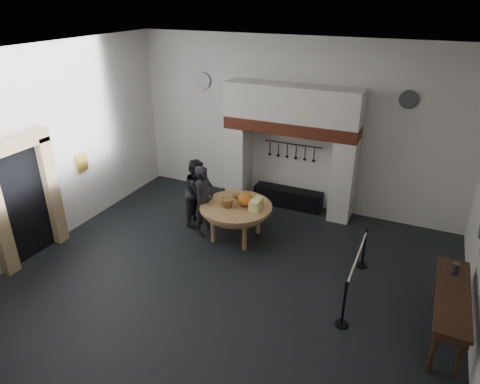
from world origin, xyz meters
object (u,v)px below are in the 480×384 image
at_px(visitor_near, 204,201).
at_px(barrier_post_near, 344,305).
at_px(iron_range, 288,197).
at_px(side_table, 453,295).
at_px(visitor_far, 198,192).
at_px(barrier_post_far, 364,249).
at_px(work_table, 236,207).

height_order(visitor_near, barrier_post_near, visitor_near).
xyz_separation_m(iron_range, side_table, (4.10, -3.60, 0.62)).
relative_size(visitor_near, visitor_far, 1.02).
height_order(side_table, barrier_post_near, same).
relative_size(iron_range, barrier_post_far, 2.11).
relative_size(work_table, barrier_post_far, 1.92).
relative_size(visitor_far, side_table, 0.79).
bearing_deg(side_table, visitor_near, 166.37).
height_order(barrier_post_near, barrier_post_far, same).
distance_m(work_table, barrier_post_near, 3.62).
bearing_deg(visitor_far, visitor_near, -140.55).
relative_size(iron_range, visitor_near, 1.07).
bearing_deg(visitor_near, barrier_post_far, -78.01).
xyz_separation_m(iron_range, visitor_far, (-1.77, -1.87, 0.62)).
bearing_deg(barrier_post_near, visitor_far, 152.00).
bearing_deg(work_table, visitor_near, -171.32).
bearing_deg(visitor_far, barrier_post_far, -98.76).
distance_m(iron_range, work_table, 2.30).
bearing_deg(visitor_far, iron_range, -49.10).
height_order(iron_range, visitor_near, visitor_near).
xyz_separation_m(work_table, visitor_far, (-1.18, 0.28, 0.03)).
height_order(work_table, barrier_post_near, barrier_post_near).
relative_size(side_table, barrier_post_far, 2.44).
relative_size(visitor_far, barrier_post_far, 1.94).
height_order(work_table, visitor_near, visitor_near).
height_order(iron_range, barrier_post_far, barrier_post_far).
bearing_deg(iron_range, barrier_post_far, -40.88).
bearing_deg(work_table, visitor_far, 166.68).
bearing_deg(side_table, work_table, 162.85).
distance_m(barrier_post_near, barrier_post_far, 2.00).
xyz_separation_m(work_table, barrier_post_near, (3.02, -1.96, -0.39)).
xyz_separation_m(work_table, side_table, (4.69, -1.45, 0.03)).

